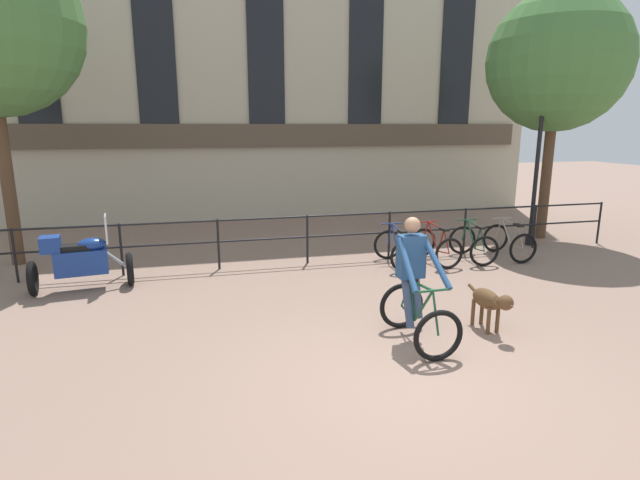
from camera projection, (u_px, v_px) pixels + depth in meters
name	position (u px, v px, depth m)	size (l,w,h in m)	color
ground_plane	(405.00, 378.00, 5.89)	(60.00, 60.00, 0.00)	#8E7060
canal_railing	(307.00, 231.00, 10.64)	(15.05, 0.05, 1.05)	black
building_facade	(264.00, 46.00, 15.09)	(18.00, 0.72, 10.56)	#BCB299
cyclist_with_bike	(415.00, 287.00, 6.79)	(0.70, 1.18, 1.70)	black
dog	(490.00, 301.00, 7.12)	(0.30, 0.98, 0.65)	brown
parked_motorcycle	(80.00, 260.00, 8.89)	(1.78, 0.84, 1.35)	black
parked_bicycle_near_lamp	(396.00, 249.00, 10.53)	(0.70, 1.13, 0.86)	black
parked_bicycle_mid_left	(435.00, 247.00, 10.74)	(0.76, 1.16, 0.86)	black
parked_bicycle_mid_right	(473.00, 244.00, 10.96)	(0.74, 1.16, 0.86)	black
parked_bicycle_far_end	(509.00, 242.00, 11.18)	(0.68, 1.12, 0.86)	black
street_lamp	(538.00, 160.00, 11.98)	(0.28, 0.28, 3.70)	black
tree_canalside_right	(558.00, 62.00, 12.24)	(3.42, 3.42, 6.16)	brown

